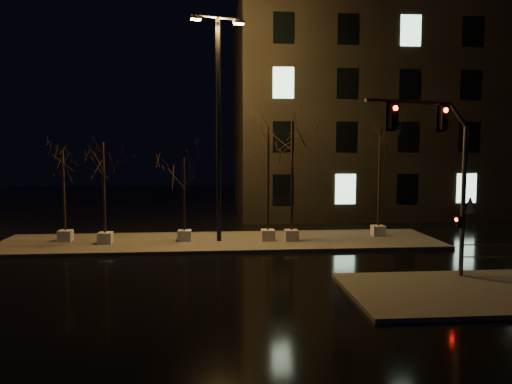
{
  "coord_description": "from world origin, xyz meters",
  "views": [
    {
      "loc": [
        -0.38,
        -18.89,
        4.81
      ],
      "look_at": [
        1.58,
        3.64,
        2.8
      ],
      "focal_mm": 35.0,
      "sensor_mm": 36.0,
      "label": 1
    }
  ],
  "objects": [
    {
      "name": "sidewalk_corner",
      "position": [
        7.5,
        -3.5,
        0.07
      ],
      "size": [
        7.0,
        5.0,
        0.15
      ],
      "primitive_type": "cube",
      "color": "#4D4945",
      "rests_on": "ground"
    },
    {
      "name": "tree_0",
      "position": [
        -7.75,
        6.49,
        3.66
      ],
      "size": [
        1.8,
        1.8,
        4.63
      ],
      "color": "beige",
      "rests_on": "median"
    },
    {
      "name": "median",
      "position": [
        0.0,
        6.0,
        0.07
      ],
      "size": [
        22.0,
        5.0,
        0.15
      ],
      "primitive_type": "cube",
      "color": "#4D4945",
      "rests_on": "ground"
    },
    {
      "name": "tree_4",
      "position": [
        3.55,
        5.64,
        4.86
      ],
      "size": [
        1.8,
        1.8,
        6.21
      ],
      "color": "beige",
      "rests_on": "median"
    },
    {
      "name": "tree_1",
      "position": [
        -5.63,
        5.67,
        3.99
      ],
      "size": [
        1.8,
        1.8,
        5.06
      ],
      "color": "beige",
      "rests_on": "median"
    },
    {
      "name": "streetlight_main",
      "position": [
        -0.09,
        5.89,
        6.49
      ],
      "size": [
        2.7,
        1.11,
        10.99
      ],
      "rotation": [
        0.0,
        0.0,
        0.3
      ],
      "color": "black",
      "rests_on": "median"
    },
    {
      "name": "traffic_signal_mast",
      "position": [
        7.67,
        -2.05,
        4.25
      ],
      "size": [
        4.87,
        1.69,
        6.24
      ],
      "rotation": [
        0.0,
        0.0,
        0.33
      ],
      "color": "#5B5D63",
      "rests_on": "sidewalk_corner"
    },
    {
      "name": "tree_2",
      "position": [
        -1.81,
        6.0,
        3.41
      ],
      "size": [
        1.8,
        1.8,
        4.29
      ],
      "color": "beige",
      "rests_on": "median"
    },
    {
      "name": "tree_5",
      "position": [
        8.35,
        6.6,
        4.62
      ],
      "size": [
        1.8,
        1.8,
        5.89
      ],
      "color": "beige",
      "rests_on": "median"
    },
    {
      "name": "building",
      "position": [
        14.0,
        18.0,
        7.5
      ],
      "size": [
        25.0,
        12.0,
        15.0
      ],
      "primitive_type": "cube",
      "color": "black",
      "rests_on": "ground"
    },
    {
      "name": "tree_3",
      "position": [
        2.37,
        5.78,
        4.61
      ],
      "size": [
        1.8,
        1.8,
        5.88
      ],
      "color": "beige",
      "rests_on": "median"
    },
    {
      "name": "ground",
      "position": [
        0.0,
        0.0,
        0.0
      ],
      "size": [
        90.0,
        90.0,
        0.0
      ],
      "primitive_type": "plane",
      "color": "black",
      "rests_on": "ground"
    },
    {
      "name": "guard_rail_a",
      "position": [
        10.0,
        -1.52,
        0.87
      ],
      "size": [
        2.54,
        0.24,
        1.1
      ],
      "rotation": [
        0.0,
        0.0,
        -0.08
      ],
      "color": "#5B5D63",
      "rests_on": "sidewalk_corner"
    }
  ]
}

